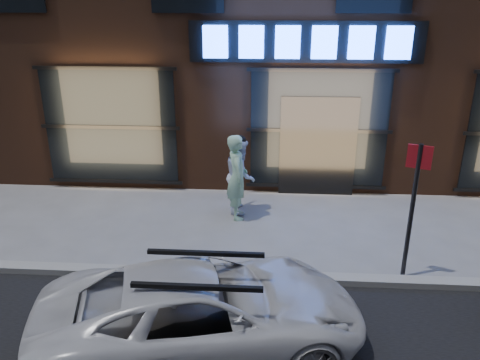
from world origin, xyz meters
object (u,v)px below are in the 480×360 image
object	(u,v)px
man_cap	(241,175)
sign_post	(413,200)
man_bowtie	(237,177)
white_suv	(203,311)

from	to	relation	value
man_cap	sign_post	size ratio (longest dim) A/B	0.70
man_cap	sign_post	distance (m)	3.98
man_bowtie	sign_post	world-z (taller)	sign_post
sign_post	man_bowtie	bearing A→B (deg)	166.77
man_bowtie	sign_post	size ratio (longest dim) A/B	0.78
man_bowtie	white_suv	distance (m)	4.21
man_bowtie	white_suv	world-z (taller)	man_bowtie
man_bowtie	man_cap	size ratio (longest dim) A/B	1.11
man_bowtie	sign_post	distance (m)	3.77
man_cap	man_bowtie	bearing A→B (deg)	169.10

